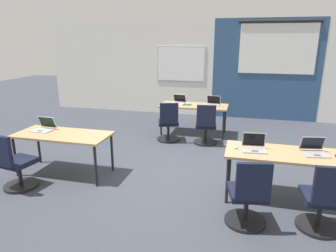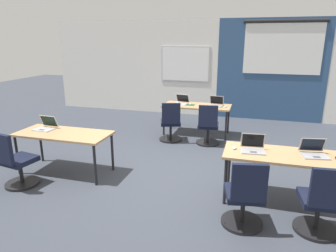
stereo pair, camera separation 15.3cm
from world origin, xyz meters
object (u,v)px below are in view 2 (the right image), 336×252
object	(u,v)px
desk_far_center	(197,108)
laptop_near_right_end	(314,152)
desk_near_right	(283,158)
mouse_far_right	(226,106)
laptop_near_right_inner	(253,147)
laptop_far_left	(181,102)
chair_near_left_end	(16,164)
mouse_far_left	(190,104)
desk_near_left	(64,136)
chair_far_right	(208,128)
laptop_near_left_end	(45,126)
chair_near_right_inner	(245,200)
chair_near_right_end	(321,206)
laptop_far_right	(216,104)
mouse_near_right_inner	(234,148)
chair_far_left	(171,125)

from	to	relation	value
desk_far_center	laptop_near_right_end	distance (m)	3.48
desk_near_right	mouse_far_right	world-z (taller)	mouse_far_right
desk_far_center	laptop_near_right_inner	size ratio (longest dim) A/B	4.48
laptop_far_left	chair_near_left_end	bearing A→B (deg)	-108.77
mouse_far_left	chair_near_left_end	size ratio (longest dim) A/B	0.11
desk_near_left	chair_far_right	size ratio (longest dim) A/B	1.74
laptop_near_left_end	chair_near_left_end	xyz separation A→B (m)	(0.01, -0.78, -0.39)
desk_far_center	chair_near_left_end	xyz separation A→B (m)	(-2.17, -3.48, -0.28)
desk_near_right	chair_near_right_inner	size ratio (longest dim) A/B	1.74
chair_far_right	laptop_near_left_end	distance (m)	3.28
chair_near_right_end	laptop_far_right	bearing A→B (deg)	-69.19
chair_far_right	chair_near_left_end	xyz separation A→B (m)	(-2.56, -2.79, 0.00)
laptop_far_right	chair_near_left_end	xyz separation A→B (m)	(-2.61, -3.54, -0.39)
mouse_near_right_inner	mouse_far_right	size ratio (longest dim) A/B	0.92
chair_near_right_end	laptop_near_left_end	bearing A→B (deg)	-15.21
laptop_near_left_end	laptop_near_right_end	world-z (taller)	same
chair_far_left	mouse_far_right	world-z (taller)	chair_far_left
desk_near_left	mouse_near_right_inner	xyz separation A→B (m)	(2.84, 0.02, 0.08)
laptop_near_right_inner	laptop_far_left	distance (m)	3.34
desk_near_right	laptop_near_left_end	bearing A→B (deg)	178.57
desk_near_left	desk_far_center	bearing A→B (deg)	57.99
chair_far_right	laptop_near_right_end	bearing A→B (deg)	124.48
laptop_near_right_inner	chair_near_left_end	distance (m)	3.60
chair_near_right_end	mouse_far_right	bearing A→B (deg)	-72.11
mouse_near_right_inner	desk_far_center	bearing A→B (deg)	111.35
mouse_near_right_inner	chair_far_left	size ratio (longest dim) A/B	0.11
chair_near_left_end	laptop_far_left	bearing A→B (deg)	-106.76
laptop_near_right_inner	chair_far_left	distance (m)	2.79
desk_near_right	laptop_near_left_end	size ratio (longest dim) A/B	4.66
laptop_near_right_end	laptop_near_right_inner	bearing A→B (deg)	173.42
chair_near_right_inner	laptop_near_left_end	distance (m)	3.60
mouse_far_left	chair_far_right	bearing A→B (deg)	-50.71
laptop_near_left_end	desk_far_center	bearing A→B (deg)	53.69
chair_near_right_inner	chair_far_left	bearing A→B (deg)	-70.58
chair_near_left_end	mouse_near_right_inner	bearing A→B (deg)	-158.10
chair_near_right_end	desk_near_right	bearing A→B (deg)	-64.80
chair_near_left_end	laptop_near_right_end	world-z (taller)	laptop_near_right_end
desk_near_left	mouse_far_right	world-z (taller)	mouse_far_right
laptop_near_right_inner	chair_far_right	distance (m)	2.33
desk_near_right	chair_near_left_end	bearing A→B (deg)	-170.09
desk_near_right	desk_far_center	bearing A→B (deg)	122.01
laptop_far_left	mouse_far_left	size ratio (longest dim) A/B	3.58
laptop_far_right	laptop_near_right_end	bearing A→B (deg)	-54.07
desk_far_center	chair_far_right	size ratio (longest dim) A/B	1.74
desk_near_left	mouse_near_right_inner	world-z (taller)	mouse_near_right_inner
chair_near_left_end	chair_far_left	bearing A→B (deg)	-111.85
chair_near_right_end	desk_near_left	bearing A→B (deg)	-14.91
desk_near_right	laptop_far_left	distance (m)	3.58
chair_far_right	desk_far_center	bearing A→B (deg)	-66.89
desk_near_right	chair_far_right	bearing A→B (deg)	122.87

